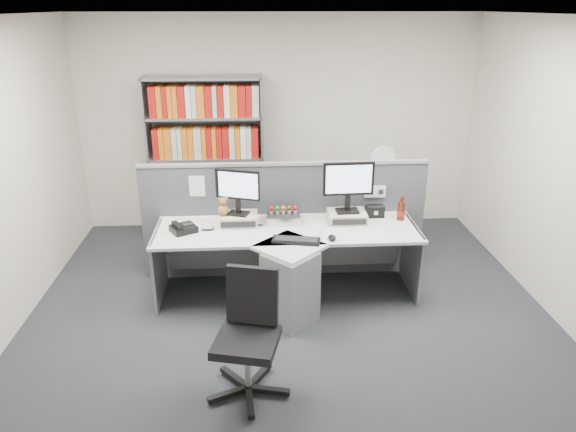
{
  "coord_description": "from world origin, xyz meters",
  "views": [
    {
      "loc": [
        -0.29,
        -4.02,
        2.78
      ],
      "look_at": [
        0.0,
        0.65,
        0.92
      ],
      "focal_mm": 33.33,
      "sensor_mm": 36.0,
      "label": 1
    }
  ],
  "objects": [
    {
      "name": "shelving_unit",
      "position": [
        -0.9,
        2.44,
        0.98
      ],
      "size": [
        1.41,
        0.4,
        2.0
      ],
      "color": "gray",
      "rests_on": "ground"
    },
    {
      "name": "desk_phone",
      "position": [
        -1.01,
        0.8,
        0.76
      ],
      "size": [
        0.3,
        0.29,
        0.1
      ],
      "color": "black",
      "rests_on": "desk"
    },
    {
      "name": "desktop_pc",
      "position": [
        -0.03,
        1.02,
        0.76
      ],
      "size": [
        0.33,
        0.3,
        0.09
      ],
      "color": "black",
      "rests_on": "desk"
    },
    {
      "name": "cola_bottle",
      "position": [
        1.18,
        0.98,
        0.82
      ],
      "size": [
        0.08,
        0.08,
        0.26
      ],
      "color": "#3F190A",
      "rests_on": "desk"
    },
    {
      "name": "filing_cabinet",
      "position": [
        1.2,
        1.99,
        0.35
      ],
      "size": [
        0.45,
        0.61,
        0.7
      ],
      "color": "gray",
      "rests_on": "ground"
    },
    {
      "name": "plush_toy",
      "position": [
        -0.63,
        0.97,
        0.9
      ],
      "size": [
        0.11,
        0.11,
        0.19
      ],
      "color": "#A06D35",
      "rests_on": "monitor_riser_left"
    },
    {
      "name": "speaker",
      "position": [
        0.93,
        1.08,
        0.78
      ],
      "size": [
        0.18,
        0.1,
        0.12
      ],
      "primitive_type": "cube",
      "color": "black",
      "rests_on": "desk"
    },
    {
      "name": "keyboard",
      "position": [
        0.07,
        0.5,
        0.73
      ],
      "size": [
        0.47,
        0.25,
        0.03
      ],
      "color": "black",
      "rests_on": "desk"
    },
    {
      "name": "monitor_riser_left",
      "position": [
        -0.48,
        0.98,
        0.77
      ],
      "size": [
        0.38,
        0.31,
        0.1
      ],
      "color": "beige",
      "rests_on": "desk"
    },
    {
      "name": "room_shell",
      "position": [
        0.0,
        0.0,
        1.79
      ],
      "size": [
        5.04,
        5.54,
        2.72
      ],
      "color": "beige",
      "rests_on": "ground"
    },
    {
      "name": "mouse",
      "position": [
        0.41,
        0.52,
        0.74
      ],
      "size": [
        0.07,
        0.12,
        0.04
      ],
      "primitive_type": "ellipsoid",
      "color": "black",
      "rests_on": "desk"
    },
    {
      "name": "monitor_right",
      "position": [
        0.62,
        0.98,
        1.13
      ],
      "size": [
        0.51,
        0.17,
        0.52
      ],
      "color": "black",
      "rests_on": "monitor_riser_right"
    },
    {
      "name": "desk_fan",
      "position": [
        1.2,
        1.99,
        1.04
      ],
      "size": [
        0.32,
        0.19,
        0.54
      ],
      "color": "white",
      "rests_on": "filing_cabinet"
    },
    {
      "name": "monitor_riser_right",
      "position": [
        0.62,
        0.98,
        0.77
      ],
      "size": [
        0.38,
        0.31,
        0.1
      ],
      "color": "beige",
      "rests_on": "desk"
    },
    {
      "name": "monitor_left",
      "position": [
        -0.48,
        0.98,
        1.1
      ],
      "size": [
        0.44,
        0.2,
        0.46
      ],
      "color": "black",
      "rests_on": "monitor_riser_left"
    },
    {
      "name": "desk_calendar",
      "position": [
        -0.78,
        0.84,
        0.78
      ],
      "size": [
        0.11,
        0.08,
        0.13
      ],
      "color": "black",
      "rests_on": "desk"
    },
    {
      "name": "office_chair",
      "position": [
        -0.37,
        -0.62,
        0.51
      ],
      "size": [
        0.63,
        0.62,
        0.95
      ],
      "color": "silver",
      "rests_on": "ground"
    },
    {
      "name": "figurines",
      "position": [
        -0.03,
        1.0,
        0.86
      ],
      "size": [
        0.29,
        0.05,
        0.09
      ],
      "color": "beige",
      "rests_on": "desktop_pc"
    },
    {
      "name": "ground",
      "position": [
        0.0,
        0.0,
        0.0
      ],
      "size": [
        5.5,
        5.5,
        0.0
      ],
      "primitive_type": "plane",
      "color": "#2F3237",
      "rests_on": "ground"
    },
    {
      "name": "desk",
      "position": [
        0.0,
        0.6,
        0.46
      ],
      "size": [
        2.6,
        1.2,
        0.72
      ],
      "color": "silver",
      "rests_on": "ground"
    },
    {
      "name": "partition",
      "position": [
        0.0,
        1.25,
        0.65
      ],
      "size": [
        3.0,
        0.08,
        1.27
      ],
      "color": "#484952",
      "rests_on": "ground"
    }
  ]
}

